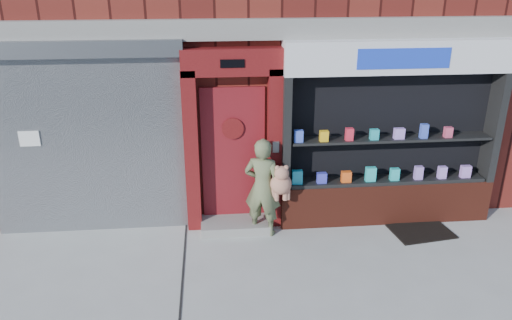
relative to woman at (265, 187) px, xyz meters
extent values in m
plane|color=#9E9E99|center=(0.28, -1.54, -0.81)|extent=(80.00, 80.00, 0.00)
cube|color=gray|center=(0.28, 0.38, 2.34)|extent=(12.00, 0.16, 0.30)
cube|color=gray|center=(-2.72, 0.40, 0.59)|extent=(3.00, 0.10, 2.80)
cube|color=slate|center=(-2.72, 0.34, 2.11)|extent=(3.10, 0.30, 0.24)
cube|color=white|center=(-3.52, 0.34, 0.79)|extent=(0.30, 0.01, 0.24)
cube|color=#570F10|center=(-1.12, 0.32, 0.49)|extent=(0.22, 0.28, 2.60)
cube|color=#570F10|center=(0.18, 0.32, 0.49)|extent=(0.22, 0.28, 2.60)
cube|color=#570F10|center=(-0.47, 0.32, 1.89)|extent=(1.50, 0.28, 0.40)
cube|color=black|center=(-0.47, 0.17, 1.89)|extent=(0.35, 0.01, 0.12)
cube|color=maroon|center=(-0.47, 0.43, 0.39)|extent=(1.00, 0.06, 2.20)
cylinder|color=black|center=(-0.47, 0.39, 0.84)|extent=(0.28, 0.02, 0.28)
cylinder|color=#570F10|center=(-0.47, 0.38, 0.84)|extent=(0.34, 0.02, 0.34)
cube|color=gray|center=(-0.47, 0.16, -0.74)|extent=(1.10, 0.55, 0.15)
cube|color=slate|center=(0.18, 0.17, 0.59)|extent=(0.10, 0.02, 0.18)
cube|color=maroon|center=(2.03, 0.26, -0.46)|extent=(3.50, 0.40, 0.70)
cube|color=black|center=(0.34, 0.26, 0.79)|extent=(0.12, 0.40, 1.80)
cube|color=black|center=(3.72, 0.26, 0.79)|extent=(0.12, 0.40, 1.80)
cube|color=black|center=(2.03, 0.45, 0.79)|extent=(3.30, 0.03, 1.80)
cube|color=black|center=(2.03, 0.26, -0.08)|extent=(3.20, 0.36, 0.06)
cube|color=black|center=(2.03, 0.26, 0.64)|extent=(3.20, 0.36, 0.04)
cube|color=white|center=(2.03, 0.26, 1.94)|extent=(3.50, 0.40, 0.50)
cube|color=#1834B4|center=(2.03, 0.06, 1.94)|extent=(1.40, 0.01, 0.30)
cube|color=#26A0BF|center=(0.53, 0.18, 0.06)|extent=(0.16, 0.09, 0.23)
cube|color=#3B40CB|center=(0.93, 0.18, 0.03)|extent=(0.15, 0.09, 0.17)
cube|color=#FF5C1A|center=(1.33, 0.18, 0.04)|extent=(0.16, 0.09, 0.18)
cube|color=#27C3C4|center=(1.73, 0.18, 0.06)|extent=(0.16, 0.09, 0.23)
cube|color=#27C1C3|center=(2.13, 0.18, 0.05)|extent=(0.14, 0.09, 0.20)
cube|color=#A97EE4|center=(2.53, 0.18, 0.06)|extent=(0.13, 0.09, 0.22)
cube|color=#B789F6|center=(2.93, 0.18, 0.05)|extent=(0.13, 0.09, 0.20)
cube|color=#B780E7|center=(3.33, 0.18, 0.05)|extent=(0.16, 0.09, 0.20)
cube|color=#4462EA|center=(0.53, 0.18, 0.75)|extent=(0.14, 0.09, 0.19)
cube|color=yellow|center=(0.93, 0.18, 0.74)|extent=(0.13, 0.09, 0.17)
cube|color=#E72840|center=(1.33, 0.18, 0.75)|extent=(0.12, 0.09, 0.20)
cube|color=#25AFB9|center=(1.73, 0.18, 0.74)|extent=(0.13, 0.09, 0.17)
cube|color=#B98AF9|center=(2.13, 0.18, 0.74)|extent=(0.16, 0.09, 0.17)
cube|color=#415EDF|center=(2.53, 0.18, 0.77)|extent=(0.11, 0.09, 0.23)
cube|color=#D7476B|center=(2.93, 0.18, 0.74)|extent=(0.12, 0.09, 0.16)
imported|color=#5F6844|center=(-0.04, 0.01, -0.01)|extent=(0.68, 0.57, 1.60)
sphere|color=#A86B54|center=(0.24, -0.05, 0.06)|extent=(0.33, 0.33, 0.33)
sphere|color=#A86B54|center=(0.24, -0.11, 0.26)|extent=(0.22, 0.22, 0.22)
sphere|color=#A86B54|center=(0.17, -0.11, 0.35)|extent=(0.08, 0.08, 0.08)
sphere|color=#A86B54|center=(0.31, -0.11, 0.35)|extent=(0.08, 0.08, 0.08)
cylinder|color=#A86B54|center=(0.13, -0.05, -0.10)|extent=(0.08, 0.08, 0.20)
cylinder|color=#A86B54|center=(0.35, -0.05, -0.10)|extent=(0.08, 0.08, 0.20)
cylinder|color=#A86B54|center=(0.17, -0.08, -0.10)|extent=(0.08, 0.08, 0.20)
cylinder|color=#A86B54|center=(0.31, -0.08, -0.10)|extent=(0.08, 0.08, 0.20)
cube|color=black|center=(2.52, -0.22, -0.80)|extent=(1.02, 0.78, 0.02)
camera|label=1|loc=(-0.80, -7.00, 3.23)|focal=35.00mm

